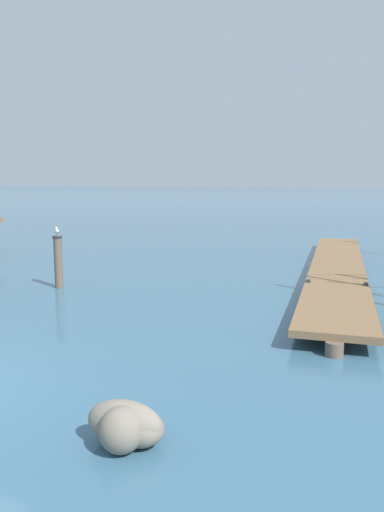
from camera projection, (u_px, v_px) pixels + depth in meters
The scene contains 4 objects.
floating_dock at pixel (337, 267), 17.51m from camera, with size 3.06×16.77×0.53m.
mooring_piling at pixel (58, 261), 15.78m from camera, with size 0.30×0.30×1.67m.
perched_seagull at pixel (57, 231), 15.63m from camera, with size 0.30×0.31×0.27m.
shore_rock_near_right at pixel (128, 426), 6.43m from camera, with size 1.14×1.06×0.61m.
Camera 1 is at (6.92, -5.45, 3.44)m, focal length 34.90 mm.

